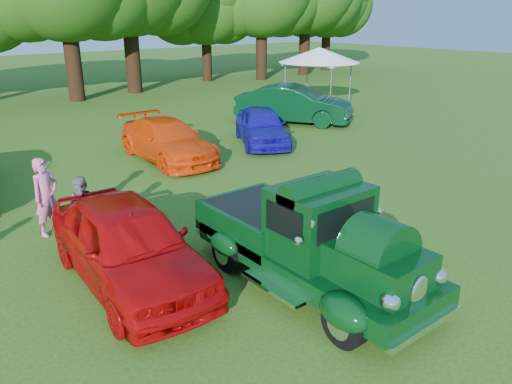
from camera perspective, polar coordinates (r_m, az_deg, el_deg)
ground at (r=10.02m, az=2.51°, el=-8.85°), size 120.00×120.00×0.00m
hero_pickup at (r=9.22m, az=6.10°, el=-5.65°), size 2.36×5.06×1.98m
red_convertible at (r=9.54m, az=-14.37°, el=-5.71°), size 2.13×4.77×1.59m
back_car_orange at (r=17.44m, az=-10.10°, el=5.84°), size 2.13×4.81×1.37m
back_car_blue at (r=19.28m, az=0.63°, el=7.55°), size 3.47×4.45×1.42m
back_car_green at (r=23.17m, az=4.35°, el=9.96°), size 4.38×5.38×1.72m
spectator_pink at (r=12.17m, az=-22.87°, el=-0.51°), size 0.78×0.67×1.81m
spectator_grey at (r=11.55m, az=-19.09°, el=-1.93°), size 0.90×0.91×1.49m
canopy_tent at (r=26.91m, az=7.24°, el=15.23°), size 5.34×5.34×3.14m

